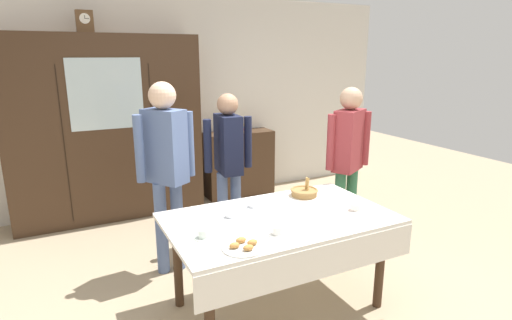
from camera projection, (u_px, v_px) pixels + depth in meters
The scene contains 19 objects.
ground_plane at pixel (266, 293), 3.47m from camera, with size 12.00×12.00×0.00m, color tan.
back_wall at pixel (174, 102), 5.42m from camera, with size 6.40×0.10×2.70m, color silver.
dining_table at pixel (282, 231), 3.10m from camera, with size 1.70×1.00×0.77m.
wall_cabinet at pixel (107, 129), 4.84m from camera, with size 2.19×0.46×2.19m.
mantel_clock at pixel (85, 21), 4.48m from camera, with size 0.18×0.11×0.24m.
bookshelf_low at pixel (239, 164), 5.79m from camera, with size 0.97×0.35×0.91m.
book_stack at pixel (239, 127), 5.66m from camera, with size 0.17×0.22×0.12m.
tea_cup_far_right at pixel (254, 205), 3.27m from camera, with size 0.13×0.13×0.06m.
tea_cup_near_right at pixel (231, 214), 3.06m from camera, with size 0.13×0.13×0.06m.
tea_cup_near_left at pixel (355, 208), 3.20m from camera, with size 0.13×0.13×0.06m.
tea_cup_mid_right at pixel (277, 231), 2.78m from camera, with size 0.13×0.13×0.06m.
tea_cup_front_edge at pixel (204, 234), 2.73m from camera, with size 0.13×0.13×0.06m.
bread_basket at pixel (304, 192), 3.55m from camera, with size 0.24×0.24×0.16m.
pastry_plate at pixel (244, 246), 2.59m from camera, with size 0.28×0.28×0.05m.
spoon_near_left at pixel (336, 196), 3.53m from camera, with size 0.12×0.02×0.01m.
spoon_center at pixel (322, 208), 3.26m from camera, with size 0.12×0.02×0.01m.
person_beside_shelf at pixel (348, 152), 4.11m from camera, with size 0.52×0.35×1.65m.
person_behind_table_right at pixel (228, 155), 4.15m from camera, with size 0.52×0.37×1.59m.
person_near_right_end at pixel (166, 159), 3.58m from camera, with size 0.52×0.41×1.74m.
Camera 1 is at (-1.45, -2.71, 1.96)m, focal length 28.69 mm.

